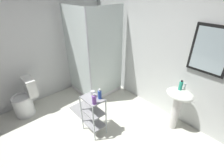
% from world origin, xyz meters
% --- Properties ---
extents(ground_plane, '(4.20, 4.20, 0.02)m').
position_xyz_m(ground_plane, '(0.00, 0.00, -0.01)').
color(ground_plane, silver).
extents(wall_back, '(4.20, 0.14, 2.50)m').
position_xyz_m(wall_back, '(0.01, 1.85, 1.25)').
color(wall_back, silver).
rests_on(wall_back, ground_plane).
extents(wall_left, '(0.10, 4.20, 2.50)m').
position_xyz_m(wall_left, '(-1.85, 0.00, 1.25)').
color(wall_left, silver).
rests_on(wall_left, ground_plane).
extents(shower_stall, '(0.92, 0.92, 2.00)m').
position_xyz_m(shower_stall, '(-1.20, 1.17, 0.46)').
color(shower_stall, white).
rests_on(shower_stall, ground_plane).
extents(pedestal_sink, '(0.46, 0.37, 0.81)m').
position_xyz_m(pedestal_sink, '(0.75, 1.52, 0.58)').
color(pedestal_sink, white).
rests_on(pedestal_sink, ground_plane).
extents(sink_faucet, '(0.03, 0.03, 0.10)m').
position_xyz_m(sink_faucet, '(0.75, 1.64, 0.86)').
color(sink_faucet, silver).
rests_on(sink_faucet, pedestal_sink).
extents(toilet, '(0.37, 0.49, 0.76)m').
position_xyz_m(toilet, '(-1.48, -0.37, 0.31)').
color(toilet, white).
rests_on(toilet, ground_plane).
extents(storage_cart, '(0.38, 0.28, 0.74)m').
position_xyz_m(storage_cart, '(-0.15, 0.37, 0.44)').
color(storage_cart, silver).
rests_on(storage_cart, ground_plane).
extents(hand_soap_bottle, '(0.06, 0.06, 0.17)m').
position_xyz_m(hand_soap_bottle, '(0.71, 1.55, 0.89)').
color(hand_soap_bottle, '#2DBC99').
rests_on(hand_soap_bottle, pedestal_sink).
extents(conditioner_bottle_purple, '(0.07, 0.07, 0.18)m').
position_xyz_m(conditioner_bottle_purple, '(-0.01, 0.31, 0.82)').
color(conditioner_bottle_purple, purple).
rests_on(conditioner_bottle_purple, storage_cart).
extents(shampoo_bottle_blue, '(0.06, 0.06, 0.18)m').
position_xyz_m(shampoo_bottle_blue, '(-0.06, 0.46, 0.82)').
color(shampoo_bottle_blue, '#294DB5').
rests_on(shampoo_bottle_blue, storage_cart).
extents(rinse_cup, '(0.07, 0.07, 0.11)m').
position_xyz_m(rinse_cup, '(-0.18, 0.40, 0.79)').
color(rinse_cup, silver).
rests_on(rinse_cup, storage_cart).
extents(bath_mat, '(0.60, 0.40, 0.02)m').
position_xyz_m(bath_mat, '(-0.75, 0.54, 0.01)').
color(bath_mat, gray).
rests_on(bath_mat, ground_plane).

